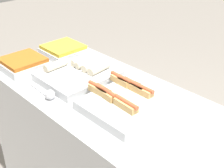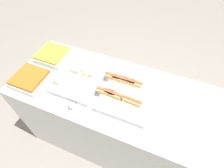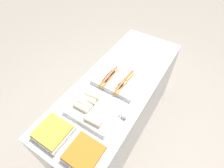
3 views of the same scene
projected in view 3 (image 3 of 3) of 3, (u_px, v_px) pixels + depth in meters
ground_plane at (116, 126)px, 2.48m from camera, size 12.00×12.00×0.00m
counter at (117, 107)px, 2.13m from camera, size 1.89×0.71×0.93m
tray_hotdogs at (118, 79)px, 1.76m from camera, size 0.41×0.46×0.10m
tray_wraps at (94, 108)px, 1.54m from camera, size 0.36×0.44×0.10m
tray_side_front at (84, 154)px, 1.27m from camera, size 0.26×0.26×0.07m
tray_side_back at (53, 132)px, 1.38m from camera, size 0.26×0.26×0.07m
serving_spoon_near at (124, 117)px, 1.49m from camera, size 0.23×0.05×0.05m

